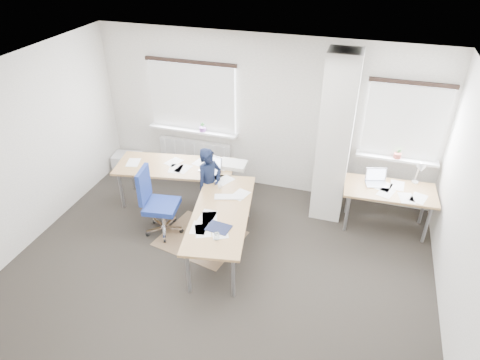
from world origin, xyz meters
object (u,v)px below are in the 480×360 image
(desk_main, at_px, (200,188))
(desk_side, at_px, (390,191))
(task_chair, at_px, (160,215))
(person, at_px, (210,185))

(desk_main, distance_m, desk_side, 3.00)
(desk_main, relative_size, desk_side, 1.96)
(desk_main, bearing_deg, task_chair, -154.26)
(desk_main, height_order, desk_side, desk_side)
(desk_side, bearing_deg, person, -170.38)
(desk_main, height_order, task_chair, task_chair)
(desk_side, distance_m, person, 2.86)
(desk_side, relative_size, task_chair, 1.26)
(desk_side, xyz_separation_m, task_chair, (-3.42, -1.20, -0.37))
(desk_main, xyz_separation_m, task_chair, (-0.54, -0.39, -0.37))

